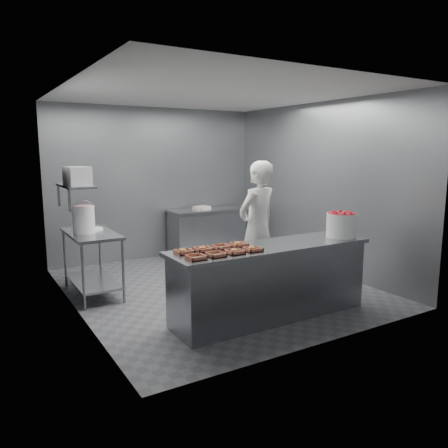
{
  "coord_description": "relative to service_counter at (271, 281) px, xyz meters",
  "views": [
    {
      "loc": [
        -3.12,
        -5.44,
        2.02
      ],
      "look_at": [
        0.02,
        -0.2,
        0.99
      ],
      "focal_mm": 35.0,
      "sensor_mm": 36.0,
      "label": 1
    }
  ],
  "objects": [
    {
      "name": "tray_1",
      "position": [
        -0.85,
        -0.15,
        0.47
      ],
      "size": [
        0.19,
        0.18,
        0.04
      ],
      "color": "tan",
      "rests_on": "service_counter"
    },
    {
      "name": "tray_4",
      "position": [
        -1.1,
        0.15,
        0.47
      ],
      "size": [
        0.19,
        0.18,
        0.06
      ],
      "color": "tan",
      "rests_on": "service_counter"
    },
    {
      "name": "wall_shelf",
      "position": [
        -1.82,
        1.95,
        1.1
      ],
      "size": [
        0.35,
        0.9,
        0.03
      ],
      "primitive_type": "cube",
      "color": "slate",
      "rests_on": "wall_left"
    },
    {
      "name": "worker",
      "position": [
        0.42,
        0.89,
        0.49
      ],
      "size": [
        0.78,
        0.61,
        1.88
      ],
      "primitive_type": "imported",
      "rotation": [
        0.0,
        0.0,
        3.41
      ],
      "color": "white",
      "rests_on": "ground"
    },
    {
      "name": "bucket_lid",
      "position": [
        -1.61,
        2.11,
        0.46
      ],
      "size": [
        0.37,
        0.37,
        0.03
      ],
      "primitive_type": "cylinder",
      "rotation": [
        0.0,
        0.0,
        -0.09
      ],
      "color": "white",
      "rests_on": "prep_table"
    },
    {
      "name": "strawberry_tub",
      "position": [
        1.08,
        -0.08,
        0.62
      ],
      "size": [
        0.39,
        0.39,
        0.32
      ],
      "color": "white",
      "rests_on": "service_counter"
    },
    {
      "name": "wall_back",
      "position": [
        0.0,
        3.6,
        0.95
      ],
      "size": [
        4.0,
        0.04,
        2.8
      ],
      "primitive_type": "cube",
      "color": "slate",
      "rests_on": "ground"
    },
    {
      "name": "wall_right",
      "position": [
        2.0,
        1.35,
        0.95
      ],
      "size": [
        0.04,
        4.5,
        2.8
      ],
      "primitive_type": "cube",
      "color": "slate",
      "rests_on": "ground"
    },
    {
      "name": "tray_0",
      "position": [
        -1.09,
        -0.15,
        0.47
      ],
      "size": [
        0.19,
        0.18,
        0.04
      ],
      "color": "tan",
      "rests_on": "service_counter"
    },
    {
      "name": "glaze_bucket",
      "position": [
        -1.74,
        1.93,
        0.64
      ],
      "size": [
        0.31,
        0.29,
        0.45
      ],
      "color": "white",
      "rests_on": "prep_table"
    },
    {
      "name": "tray_2",
      "position": [
        -0.62,
        -0.15,
        0.47
      ],
      "size": [
        0.19,
        0.18,
        0.06
      ],
      "color": "tan",
      "rests_on": "service_counter"
    },
    {
      "name": "prep_table",
      "position": [
        -1.65,
        1.95,
        0.14
      ],
      "size": [
        0.6,
        1.2,
        0.9
      ],
      "color": "slate",
      "rests_on": "ground"
    },
    {
      "name": "tray_5",
      "position": [
        -0.86,
        0.15,
        0.47
      ],
      "size": [
        0.19,
        0.18,
        0.06
      ],
      "color": "tan",
      "rests_on": "service_counter"
    },
    {
      "name": "wall_left",
      "position": [
        -2.0,
        1.35,
        0.95
      ],
      "size": [
        0.04,
        4.5,
        2.8
      ],
      "primitive_type": "cube",
      "color": "slate",
      "rests_on": "ground"
    },
    {
      "name": "appliance",
      "position": [
        -1.82,
        1.81,
        1.23
      ],
      "size": [
        0.32,
        0.36,
        0.24
      ],
      "primitive_type": "cube",
      "rotation": [
        0.0,
        0.0,
        0.13
      ],
      "color": "gray",
      "rests_on": "wall_shelf"
    },
    {
      "name": "ceiling",
      "position": [
        0.0,
        1.35,
        2.35
      ],
      "size": [
        4.5,
        4.5,
        0.0
      ],
      "primitive_type": "plane",
      "rotation": [
        3.14,
        0.0,
        0.0
      ],
      "color": "white",
      "rests_on": "wall_back"
    },
    {
      "name": "rag",
      "position": [
        -1.58,
        2.2,
        0.46
      ],
      "size": [
        0.15,
        0.14,
        0.02
      ],
      "primitive_type": "cube",
      "rotation": [
        0.0,
        0.0,
        -0.22
      ],
      "color": "#CCB28C",
      "rests_on": "prep_table"
    },
    {
      "name": "paper_stack",
      "position": [
        0.78,
        3.25,
        0.48
      ],
      "size": [
        0.34,
        0.27,
        0.06
      ],
      "primitive_type": "cube",
      "rotation": [
        0.0,
        0.0,
        0.2
      ],
      "color": "silver",
      "rests_on": "back_counter"
    },
    {
      "name": "tray_7",
      "position": [
        -0.38,
        0.15,
        0.47
      ],
      "size": [
        0.19,
        0.18,
        0.06
      ],
      "color": "tan",
      "rests_on": "service_counter"
    },
    {
      "name": "service_counter",
      "position": [
        0.0,
        0.0,
        0.0
      ],
      "size": [
        2.6,
        0.7,
        0.9
      ],
      "color": "slate",
      "rests_on": "ground"
    },
    {
      "name": "back_counter",
      "position": [
        0.9,
        3.25,
        -0.0
      ],
      "size": [
        1.5,
        0.6,
        0.9
      ],
      "color": "slate",
      "rests_on": "ground"
    },
    {
      "name": "floor",
      "position": [
        0.0,
        1.35,
        -0.45
      ],
      "size": [
        4.5,
        4.5,
        0.0
      ],
      "primitive_type": "plane",
      "color": "#4C4C51",
      "rests_on": "ground"
    },
    {
      "name": "tray_3",
      "position": [
        -0.38,
        -0.15,
        0.47
      ],
      "size": [
        0.19,
        0.18,
        0.06
      ],
      "color": "tan",
      "rests_on": "service_counter"
    },
    {
      "name": "tray_6",
      "position": [
        -0.61,
        0.15,
        0.47
      ],
      "size": [
        0.19,
        0.18,
        0.04
      ],
      "color": "tan",
      "rests_on": "service_counter"
    }
  ]
}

